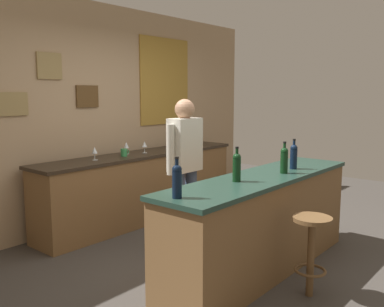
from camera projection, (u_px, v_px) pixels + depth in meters
The scene contains 14 objects.
ground_plane at pixel (226, 259), 4.28m from camera, with size 10.00×10.00×0.00m, color #423D38.
back_wall at pixel (100, 114), 5.38m from camera, with size 6.00×0.09×2.80m.
bar_counter at pixel (261, 223), 3.95m from camera, with size 2.53×0.60×0.92m.
side_counter at pixel (143, 186), 5.57m from camera, with size 3.11×0.56×0.90m.
bartender at pixel (185, 164), 4.45m from camera, with size 0.52×0.21×1.62m.
bar_stool at pixel (311, 243), 3.44m from camera, with size 0.32×0.32×0.68m.
wine_bottle_a at pixel (177, 180), 3.04m from camera, with size 0.07×0.07×0.31m.
wine_bottle_b at pixel (237, 166), 3.61m from camera, with size 0.07×0.07×0.31m.
wine_bottle_c at pixel (284, 159), 3.99m from camera, with size 0.07×0.07×0.31m.
wine_bottle_d at pixel (294, 156), 4.22m from camera, with size 0.07×0.07×0.31m.
wine_glass_a at pixel (95, 151), 4.89m from camera, with size 0.07×0.07×0.16m.
wine_glass_b at pixel (126, 146), 5.38m from camera, with size 0.07×0.07×0.16m.
wine_glass_c at pixel (144, 145), 5.48m from camera, with size 0.07×0.07×0.16m.
coffee_mug at pixel (124, 153), 5.20m from camera, with size 0.13×0.08×0.09m.
Camera 1 is at (-3.34, -2.37, 1.68)m, focal length 39.15 mm.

